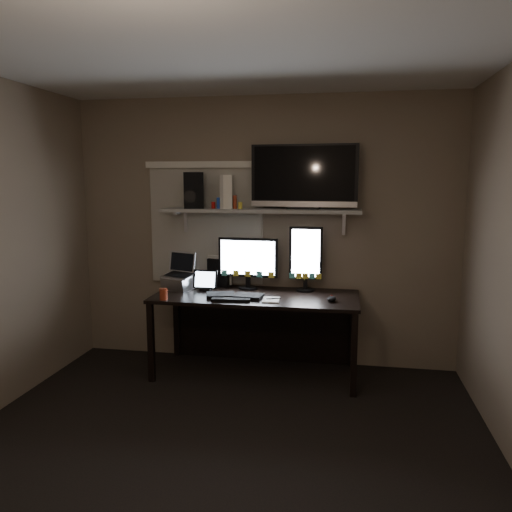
% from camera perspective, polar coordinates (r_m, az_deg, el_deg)
% --- Properties ---
extents(floor, '(3.60, 3.60, 0.00)m').
position_cam_1_polar(floor, '(3.40, -4.59, -22.13)').
color(floor, black).
rests_on(floor, ground).
extents(ceiling, '(3.60, 3.60, 0.00)m').
position_cam_1_polar(ceiling, '(3.01, -5.22, 23.23)').
color(ceiling, silver).
rests_on(ceiling, back_wall).
extents(back_wall, '(3.60, 0.00, 3.60)m').
position_cam_1_polar(back_wall, '(4.71, 0.81, 2.75)').
color(back_wall, '#746553').
rests_on(back_wall, floor).
extents(window_blinds, '(1.10, 0.02, 1.10)m').
position_cam_1_polar(window_blinds, '(4.81, -5.72, 3.43)').
color(window_blinds, '#B8B2A5').
rests_on(window_blinds, back_wall).
extents(desk, '(1.80, 0.75, 0.73)m').
position_cam_1_polar(desk, '(4.59, 0.27, -6.27)').
color(desk, black).
rests_on(desk, floor).
extents(wall_shelf, '(1.80, 0.35, 0.03)m').
position_cam_1_polar(wall_shelf, '(4.52, 0.45, 5.23)').
color(wall_shelf, '#9D9D99').
rests_on(wall_shelf, back_wall).
extents(monitor_landscape, '(0.56, 0.09, 0.49)m').
position_cam_1_polar(monitor_landscape, '(4.62, -0.92, -0.81)').
color(monitor_landscape, black).
rests_on(monitor_landscape, desk).
extents(monitor_portrait, '(0.30, 0.06, 0.60)m').
position_cam_1_polar(monitor_portrait, '(4.55, 5.70, -0.29)').
color(monitor_portrait, black).
rests_on(monitor_portrait, desk).
extents(keyboard, '(0.52, 0.24, 0.03)m').
position_cam_1_polar(keyboard, '(4.33, -2.49, -4.56)').
color(keyboard, black).
rests_on(keyboard, desk).
extents(mouse, '(0.09, 0.13, 0.04)m').
position_cam_1_polar(mouse, '(4.25, 8.62, -4.85)').
color(mouse, black).
rests_on(mouse, desk).
extents(notepad, '(0.15, 0.20, 0.01)m').
position_cam_1_polar(notepad, '(4.23, 1.73, -5.04)').
color(notepad, silver).
rests_on(notepad, desk).
extents(tablet, '(0.23, 0.11, 0.20)m').
position_cam_1_polar(tablet, '(4.58, -5.79, -2.81)').
color(tablet, black).
rests_on(tablet, desk).
extents(file_sorter, '(0.24, 0.17, 0.28)m').
position_cam_1_polar(file_sorter, '(4.78, -4.18, -1.77)').
color(file_sorter, black).
rests_on(file_sorter, desk).
extents(laptop, '(0.36, 0.33, 0.33)m').
position_cam_1_polar(laptop, '(4.67, -8.81, -1.80)').
color(laptop, silver).
rests_on(laptop, desk).
extents(cup, '(0.08, 0.08, 0.10)m').
position_cam_1_polar(cup, '(4.32, -10.53, -4.30)').
color(cup, maroon).
rests_on(cup, desk).
extents(sticky_notes, '(0.32, 0.25, 0.00)m').
position_cam_1_polar(sticky_notes, '(4.35, -3.99, -4.72)').
color(sticky_notes, yellow).
rests_on(sticky_notes, desk).
extents(tv, '(0.96, 0.23, 0.57)m').
position_cam_1_polar(tv, '(4.51, 5.51, 9.00)').
color(tv, black).
rests_on(tv, wall_shelf).
extents(game_console, '(0.13, 0.26, 0.30)m').
position_cam_1_polar(game_console, '(4.60, -3.26, 7.35)').
color(game_console, silver).
rests_on(game_console, wall_shelf).
extents(speaker, '(0.23, 0.26, 0.33)m').
position_cam_1_polar(speaker, '(4.64, -7.14, 7.46)').
color(speaker, black).
rests_on(speaker, wall_shelf).
extents(bottles, '(0.23, 0.10, 0.14)m').
position_cam_1_polar(bottles, '(4.53, -3.37, 6.32)').
color(bottles, '#A50F0C').
rests_on(bottles, wall_shelf).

